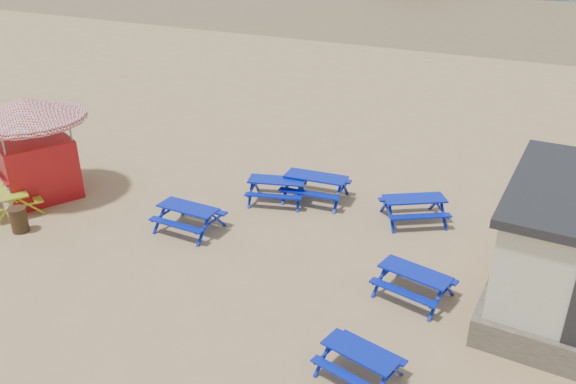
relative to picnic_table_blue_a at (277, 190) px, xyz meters
The scene contains 11 objects.
ground 2.65m from the picnic_table_blue_a, 78.66° to the right, with size 400.00×400.00×0.00m, color tan.
wet_sand 52.43m from the picnic_table_blue_a, 89.44° to the left, with size 400.00×400.00×0.00m, color olive.
picnic_table_blue_a is the anchor object (origin of this frame).
picnic_table_blue_b 1.32m from the picnic_table_blue_a, 34.21° to the left, with size 2.27×1.92×0.87m.
picnic_table_blue_c 4.53m from the picnic_table_blue_a, 10.82° to the left, with size 2.43×2.35×0.80m.
picnic_table_blue_d 3.31m from the picnic_table_blue_a, 113.28° to the right, with size 1.90×1.55×0.78m.
picnic_table_blue_e 8.40m from the picnic_table_blue_a, 48.22° to the right, with size 1.75×1.50×0.65m.
picnic_table_blue_f 6.47m from the picnic_table_blue_a, 28.07° to the right, with size 1.96×1.67×0.73m.
picnic_table_yellow 8.57m from the picnic_table_blue_a, 146.42° to the right, with size 2.35×2.19×0.78m.
ice_cream_kiosk 8.33m from the picnic_table_blue_a, 154.04° to the right, with size 5.07×5.07×3.45m.
litter_bin 8.01m from the picnic_table_blue_a, 135.47° to the right, with size 0.53×0.53×0.78m.
Camera 1 is at (8.13, -12.11, 8.32)m, focal length 35.00 mm.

